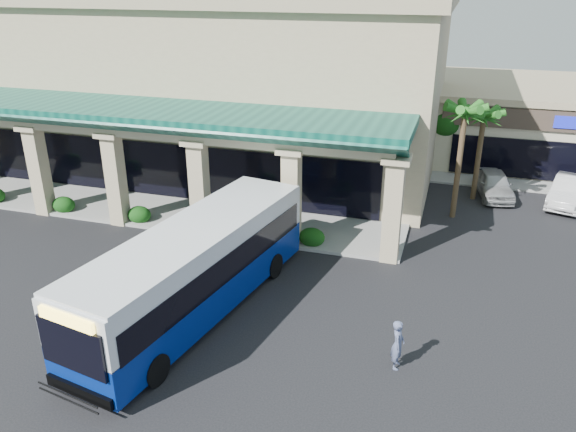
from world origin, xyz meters
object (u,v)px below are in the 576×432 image
(transit_bus, at_px, (196,271))
(car_white, at_px, (569,191))
(pedestrian, at_px, (398,344))
(car_silver, at_px, (494,184))

(transit_bus, relative_size, car_white, 2.58)
(pedestrian, relative_size, car_white, 0.36)
(car_silver, height_order, car_white, car_white)
(car_silver, bearing_deg, pedestrian, -111.58)
(transit_bus, bearing_deg, pedestrian, 1.60)
(transit_bus, relative_size, car_silver, 2.83)
(pedestrian, relative_size, car_silver, 0.40)
(pedestrian, distance_m, car_white, 18.24)
(car_white, bearing_deg, transit_bus, -116.48)
(transit_bus, xyz_separation_m, pedestrian, (7.45, -1.12, -0.83))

